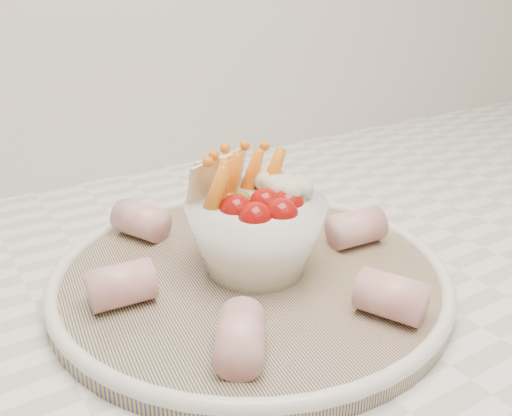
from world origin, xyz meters
TOP-DOWN VIEW (x-y plane):
  - serving_platter at (-0.17, 1.43)m, footprint 0.38×0.38m
  - veggie_bowl at (-0.17, 1.43)m, footprint 0.12×0.12m
  - cured_meat_rolls at (-0.17, 1.43)m, footprint 0.27×0.28m

SIDE VIEW (x-z plane):
  - serving_platter at x=-0.17m, z-range 0.92..0.94m
  - cured_meat_rolls at x=-0.17m, z-range 0.93..0.97m
  - veggie_bowl at x=-0.17m, z-range 0.92..1.03m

